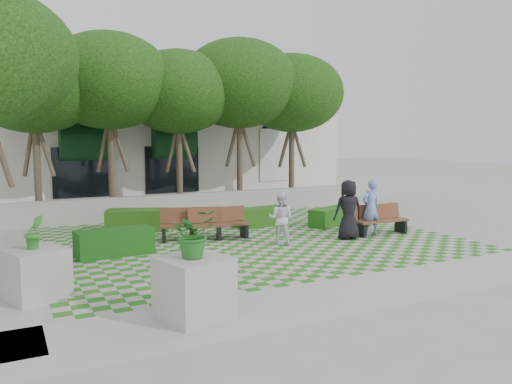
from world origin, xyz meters
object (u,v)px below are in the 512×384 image
hedge_midright (260,217)px  person_blue (371,207)px  bench_east (380,220)px  hedge_east (331,217)px  planter_back (36,271)px  hedge_midleft (138,220)px  hedge_west (115,242)px  bench_west (191,225)px  planter_front (194,274)px  person_white (281,218)px  bench_mid (218,224)px  person_dark (348,210)px

hedge_midright → person_blue: (2.43, -3.04, 0.57)m
bench_east → hedge_east: size_ratio=1.04×
hedge_midright → planter_back: (-7.55, -5.06, 0.23)m
hedge_midleft → person_blue: 7.72m
hedge_midright → hedge_west: (-5.46, -2.07, 0.02)m
bench_west → planter_front: (-2.20, -6.28, 0.31)m
hedge_west → hedge_midleft: bearing=66.2°
planter_front → hedge_west: bearing=93.2°
bench_west → hedge_midleft: bench_west is taller
bench_east → person_white: size_ratio=1.22×
bench_east → bench_west: 6.06m
bench_mid → person_dark: person_dark is taller
bench_mid → person_white: (1.36, -1.50, 0.30)m
bench_east → hedge_west: bench_east is taller
hedge_east → hedge_midright: size_ratio=0.96×
planter_front → bench_east: bearing=28.7°
person_dark → person_white: person_dark is taller
bench_mid → planter_front: 6.75m
bench_east → planter_front: 9.07m
bench_west → hedge_midleft: (-1.08, 2.28, -0.11)m
hedge_west → person_dark: person_dark is taller
hedge_east → planter_front: (-7.49, -6.39, 0.47)m
person_blue → planter_back: bearing=10.8°
planter_front → hedge_east: bearing=40.5°
bench_east → person_dark: size_ratio=1.01×
hedge_west → person_blue: (7.89, -0.97, 0.55)m
hedge_midleft → planter_front: bearing=-97.5°
bench_west → planter_back: bearing=-122.6°
hedge_midleft → person_blue: person_blue is taller
hedge_midright → person_white: bearing=-105.6°
bench_east → hedge_east: (-0.46, 2.03, -0.15)m
bench_mid → planter_front: size_ratio=0.99×
hedge_midright → person_blue: size_ratio=1.04×
planter_front → person_blue: size_ratio=1.06×
hedge_midright → hedge_midleft: 4.20m
hedge_west → person_white: 4.74m
bench_mid → person_blue: person_blue is taller
hedge_midright → hedge_midleft: hedge_midleft is taller
bench_mid → hedge_east: bench_mid is taller
hedge_midleft → hedge_west: bearing=-113.8°
hedge_west → person_white: bearing=-9.8°
hedge_midleft → planter_front: (-1.12, -8.56, 0.42)m
hedge_midleft → planter_front: planter_front is taller
hedge_east → person_white: person_white is taller
hedge_east → hedge_west: size_ratio=0.90×
hedge_midright → person_white: size_ratio=1.22×
hedge_midleft → planter_front: 8.64m
hedge_midright → hedge_west: bearing=-159.3°
bench_mid → hedge_midright: 2.56m
person_white → bench_west: bearing=1.6°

